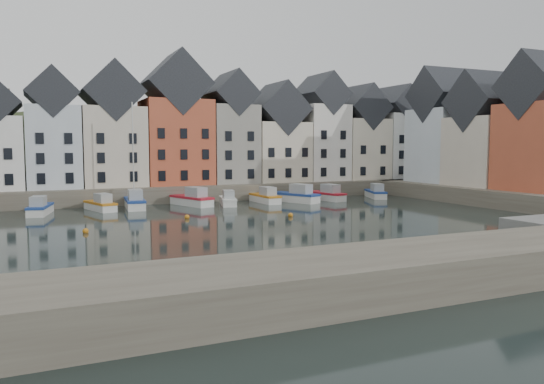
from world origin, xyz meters
TOP-DOWN VIEW (x-y plane):
  - ground at (0.00, 0.00)m, footprint 260.00×260.00m
  - far_quay at (0.00, 30.00)m, footprint 90.00×16.00m
  - right_quay at (37.00, 3.00)m, footprint 14.00×54.00m
  - near_wall at (-10.00, -22.00)m, footprint 50.00×6.00m
  - hillside at (0.02, 56.00)m, footprint 153.60×70.40m
  - far_terrace at (3.21, 28.00)m, footprint 72.37×8.16m
  - right_terrace at (36.00, 8.07)m, footprint 8.30×24.25m
  - mooring_buoys at (-4.00, 5.33)m, footprint 20.50×5.50m
  - boat_b at (-17.25, 17.31)m, footprint 2.94×5.99m
  - boat_c at (-11.02, 18.24)m, footprint 3.16×5.87m
  - boat_d at (-7.22, 18.62)m, footprint 2.63×6.66m
  - boat_e at (-0.36, 18.75)m, footprint 4.08×6.87m
  - boat_f at (3.70, 17.45)m, footprint 2.91×5.65m
  - boat_g at (9.01, 18.20)m, footprint 2.08×5.99m
  - boat_h at (12.82, 17.12)m, footprint 4.68×7.03m
  - boat_i at (17.60, 17.58)m, footprint 3.05×6.49m
  - boat_j at (25.43, 17.55)m, footprint 3.79×6.11m

SIDE VIEW (x-z plane):
  - hillside at x=0.02m, z-range -49.96..14.04m
  - ground at x=0.00m, z-range 0.00..0.00m
  - mooring_buoys at x=-4.00m, z-range -0.10..0.40m
  - boat_f at x=3.70m, z-range -0.42..1.66m
  - boat_c at x=-11.02m, z-range -0.44..1.72m
  - boat_b at x=-17.25m, z-range -0.45..1.76m
  - boat_j at x=25.43m, z-range -0.45..1.79m
  - boat_g at x=9.01m, z-range -0.46..1.81m
  - boat_i at x=17.60m, z-range -0.48..1.91m
  - boat_e at x=-0.36m, z-range -0.51..2.01m
  - boat_h at x=12.82m, z-range -0.52..2.07m
  - boat_d at x=-7.22m, z-range -5.41..7.02m
  - far_quay at x=0.00m, z-range 0.00..2.00m
  - right_quay at x=37.00m, z-range 0.00..2.00m
  - near_wall at x=-10.00m, z-range 0.00..2.00m
  - far_terrace at x=3.21m, z-range -0.01..17.76m
  - right_terrace at x=36.00m, z-range 0.73..17.10m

